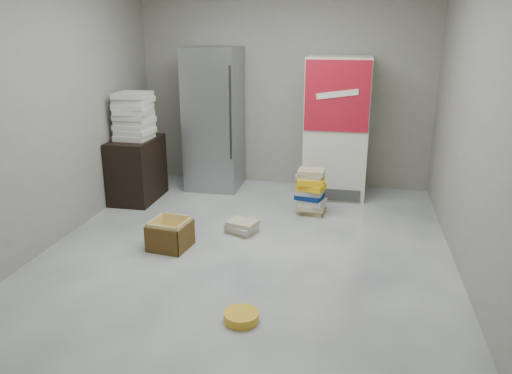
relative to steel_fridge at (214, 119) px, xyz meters
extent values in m
plane|color=silver|center=(0.90, -2.13, -0.95)|extent=(5.00, 5.00, 0.00)
cube|color=gray|center=(0.90, 0.37, 0.45)|extent=(4.00, 0.04, 2.80)
cube|color=gray|center=(0.90, -4.63, 0.45)|extent=(4.00, 0.04, 2.80)
cube|color=gray|center=(-1.10, -2.13, 0.45)|extent=(0.04, 5.00, 2.80)
cube|color=gray|center=(2.90, -2.13, 0.45)|extent=(0.04, 5.00, 2.80)
cube|color=#A5A7AD|center=(0.00, 0.00, 0.00)|extent=(0.70, 0.70, 1.90)
cylinder|color=#333333|center=(0.32, -0.36, 0.15)|extent=(0.02, 0.02, 1.19)
cube|color=silver|center=(1.65, 0.00, -0.05)|extent=(0.80, 0.70, 1.80)
cube|color=#B01426|center=(1.65, -0.36, 0.40)|extent=(0.78, 0.02, 0.85)
cube|color=white|center=(1.65, -0.37, 0.43)|extent=(0.50, 0.01, 0.14)
cube|color=#3F3F3F|center=(1.65, -0.36, -0.85)|extent=(0.70, 0.02, 0.15)
cube|color=black|center=(-0.83, -0.73, -0.55)|extent=(0.50, 0.80, 0.80)
cube|color=white|center=(-0.83, -0.74, -0.12)|extent=(0.42, 0.42, 0.06)
cube|color=white|center=(-0.81, -0.73, -0.05)|extent=(0.43, 0.43, 0.06)
cube|color=white|center=(-0.83, -0.73, 0.01)|extent=(0.43, 0.43, 0.06)
cube|color=white|center=(-0.82, -0.72, 0.08)|extent=(0.42, 0.42, 0.06)
cube|color=white|center=(-0.82, -0.73, 0.14)|extent=(0.41, 0.41, 0.06)
cube|color=white|center=(-0.81, -0.74, 0.21)|extent=(0.42, 0.42, 0.06)
cube|color=white|center=(-0.82, -0.74, 0.27)|extent=(0.40, 0.40, 0.06)
cube|color=white|center=(-0.82, -0.72, 0.34)|extent=(0.42, 0.42, 0.06)
cube|color=white|center=(-0.81, -0.74, 0.40)|extent=(0.41, 0.41, 0.06)
cube|color=#9C7F54|center=(1.43, -0.81, -0.92)|extent=(0.35, 0.30, 0.06)
cube|color=tan|center=(1.43, -0.84, -0.86)|extent=(0.31, 0.25, 0.06)
cube|color=#B2B0A8|center=(1.43, -0.83, -0.79)|extent=(0.36, 0.31, 0.07)
cube|color=navy|center=(1.40, -0.83, -0.73)|extent=(0.35, 0.31, 0.06)
cube|color=#B2B0A8|center=(1.40, -0.82, -0.67)|extent=(0.33, 0.27, 0.06)
cube|color=yellow|center=(1.42, -0.83, -0.61)|extent=(0.36, 0.31, 0.07)
cube|color=yellow|center=(1.41, -0.84, -0.54)|extent=(0.31, 0.24, 0.07)
cube|color=tan|center=(1.40, -0.82, -0.48)|extent=(0.33, 0.28, 0.05)
cube|color=tan|center=(1.41, -0.81, -0.43)|extent=(0.31, 0.25, 0.05)
cube|color=tan|center=(0.74, -1.55, -0.93)|extent=(0.38, 0.34, 0.05)
cube|color=#B2B0A8|center=(0.74, -1.57, -0.88)|extent=(0.38, 0.34, 0.05)
cube|color=tan|center=(0.75, -1.56, -0.83)|extent=(0.36, 0.32, 0.04)
cube|color=yellow|center=(0.12, -2.08, -0.94)|extent=(0.40, 0.40, 0.01)
cube|color=brown|center=(0.14, -1.90, -0.82)|extent=(0.37, 0.06, 0.27)
cube|color=brown|center=(0.09, -2.26, -0.82)|extent=(0.37, 0.06, 0.27)
cube|color=brown|center=(-0.06, -2.05, -0.82)|extent=(0.06, 0.37, 0.27)
cube|color=brown|center=(0.30, -2.10, -0.82)|extent=(0.06, 0.37, 0.27)
cube|color=yellow|center=(0.14, -1.91, -0.80)|extent=(0.34, 0.06, 0.30)
cube|color=yellow|center=(0.09, -2.24, -0.80)|extent=(0.34, 0.06, 0.30)
cube|color=yellow|center=(-0.05, -2.06, -0.80)|extent=(0.06, 0.34, 0.30)
cube|color=yellow|center=(0.28, -2.10, -0.80)|extent=(0.06, 0.34, 0.30)
cylinder|color=yellow|center=(1.12, -3.23, -0.91)|extent=(0.35, 0.35, 0.07)
camera|label=1|loc=(1.89, -6.47, 1.20)|focal=35.00mm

